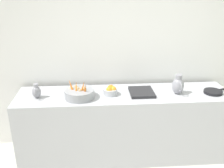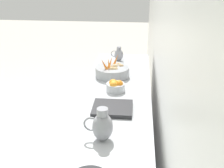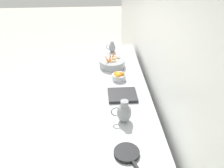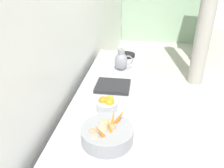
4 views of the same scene
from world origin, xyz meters
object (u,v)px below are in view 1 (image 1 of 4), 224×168
at_px(vegetable_colander, 79,93).
at_px(skillet_on_counter, 213,92).
at_px(metal_pitcher_short, 36,92).
at_px(metal_pitcher_tall, 178,85).
at_px(orange_bowl, 111,90).

distance_m(vegetable_colander, skillet_on_counter, 1.70).
relative_size(vegetable_colander, metal_pitcher_short, 2.01).
bearing_deg(skillet_on_counter, metal_pitcher_tall, -92.69).
bearing_deg(metal_pitcher_short, skillet_on_counter, 89.46).
xyz_separation_m(metal_pitcher_tall, metal_pitcher_short, (0.00, -1.76, -0.03)).
distance_m(vegetable_colander, orange_bowl, 0.39).
distance_m(orange_bowl, metal_pitcher_short, 0.91).
distance_m(metal_pitcher_tall, skillet_on_counter, 0.47).
xyz_separation_m(metal_pitcher_short, skillet_on_counter, (0.02, 2.22, -0.06)).
xyz_separation_m(metal_pitcher_tall, skillet_on_counter, (0.02, 0.46, -0.10)).
bearing_deg(vegetable_colander, skillet_on_counter, 90.43).
height_order(vegetable_colander, metal_pitcher_tall, metal_pitcher_tall).
bearing_deg(metal_pitcher_tall, skillet_on_counter, 87.31).
xyz_separation_m(orange_bowl, metal_pitcher_tall, (0.03, 0.85, 0.06)).
distance_m(vegetable_colander, metal_pitcher_short, 0.52).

